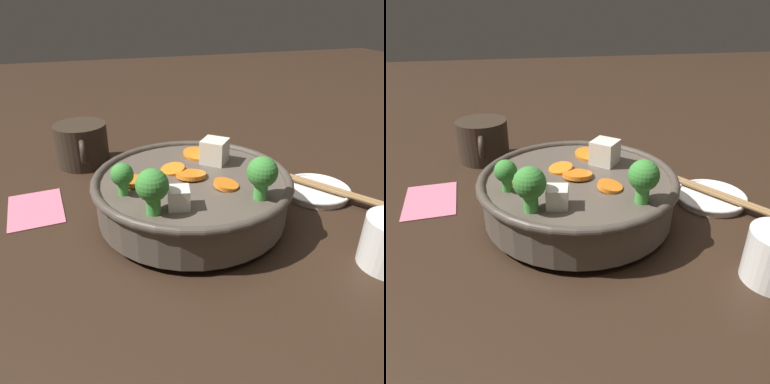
% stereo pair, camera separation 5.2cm
% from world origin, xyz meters
% --- Properties ---
extents(ground_plane, '(3.00, 3.00, 0.00)m').
position_xyz_m(ground_plane, '(0.00, 0.00, 0.00)').
color(ground_plane, black).
extents(stirfry_bowl, '(0.27, 0.27, 0.12)m').
position_xyz_m(stirfry_bowl, '(0.00, -0.00, 0.04)').
color(stirfry_bowl, '#51473D').
rests_on(stirfry_bowl, ground_plane).
extents(side_saucer, '(0.11, 0.11, 0.01)m').
position_xyz_m(side_saucer, '(-0.01, 0.21, 0.01)').
color(side_saucer, white).
rests_on(side_saucer, ground_plane).
extents(dark_mug, '(0.12, 0.09, 0.08)m').
position_xyz_m(dark_mug, '(-0.24, -0.14, 0.04)').
color(dark_mug, '#33281E').
rests_on(dark_mug, ground_plane).
extents(napkin, '(0.12, 0.09, 0.00)m').
position_xyz_m(napkin, '(-0.09, -0.22, 0.00)').
color(napkin, '#D16B84').
rests_on(napkin, ground_plane).
extents(chopsticks_pair, '(0.21, 0.14, 0.01)m').
position_xyz_m(chopsticks_pair, '(-0.01, 0.21, 0.02)').
color(chopsticks_pair, olive).
rests_on(chopsticks_pair, side_saucer).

